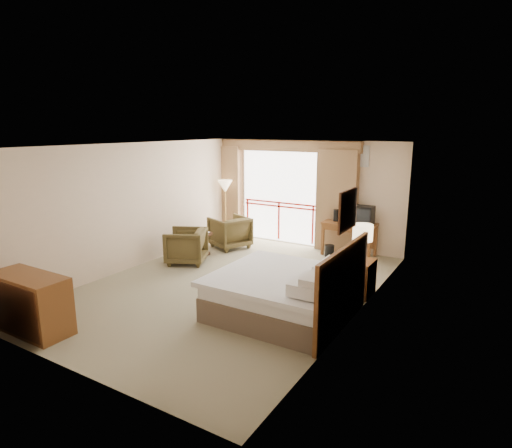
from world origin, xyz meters
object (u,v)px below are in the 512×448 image
Objects in this scene: armchair_near at (187,263)px; floor_lamp at (225,188)px; nightstand at (359,278)px; desk at (350,230)px; tv at (363,215)px; side_table at (203,240)px; dresser at (30,303)px; table_lamp at (363,233)px; armchair_far at (230,247)px; wastebasket at (329,251)px; bed at (286,293)px.

floor_lamp reaches higher than armchair_near.
armchair_near is 0.54× the size of floor_lamp.
nightstand is 0.77× the size of armchair_near.
tv is (0.30, -0.06, 0.39)m from desk.
desk is 3.93m from armchair_near.
armchair_near is at bearing -176.37° from nightstand.
side_table is (-3.05, -1.79, -0.27)m from desk.
armchair_near is 0.79m from side_table.
dresser is (-2.81, -6.27, -0.19)m from desk.
table_lamp is at bearing 91.45° from nightstand.
table_lamp is 2.55m from desk.
side_table is at bearing 9.59° from armchair_far.
tv is 1.74× the size of wastebasket.
dresser is at bearing -133.55° from table_lamp.
side_table is at bearing 90.93° from dresser.
table_lamp reaches higher than wastebasket.
armchair_far is 0.95m from side_table.
side_table is at bearing 159.65° from armchair_near.
nightstand is 2.47m from tv.
desk is (-0.99, 2.34, 0.30)m from nightstand.
bed is 3.92m from dresser.
armchair_far is at bearing 148.98° from armchair_near.
bed is 4.18m from armchair_far.
desk is (-0.21, 3.77, 0.25)m from bed.
floor_lamp reaches higher than desk.
wastebasket is at bearing -175.39° from tv.
wastebasket is (-1.35, 1.98, -0.19)m from nightstand.
armchair_far is (-3.83, 1.40, -0.33)m from nightstand.
armchair_far is (-2.84, -0.94, -0.63)m from desk.
floor_lamp is at bearing 176.32° from wastebasket.
dresser reaches higher than desk.
nightstand is 2.55m from desk.
table_lamp is at bearing -63.54° from desk.
table_lamp reaches higher than dresser.
bed is at bearing -31.30° from side_table.
wastebasket is 0.32× the size of armchair_near.
tv is (-0.69, 2.27, 0.69)m from nightstand.
armchair_far is (-3.05, 2.83, -0.38)m from bed.
side_table is (-3.35, -1.73, -0.66)m from tv.
table_lamp is (0.77, 1.48, 0.78)m from bed.
floor_lamp is (-3.15, 0.20, 1.24)m from wastebasket.
nightstand is 0.41× the size of floor_lamp.
armchair_far is at bearing 88.24° from dresser.
floor_lamp reaches higher than tv.
tv is at bearing 1.41° from floor_lamp.
floor_lamp reaches higher than armchair_far.
floor_lamp is 6.23m from dresser.
table_lamp is 4.14m from side_table.
dresser is (-3.11, -6.21, -0.58)m from tv.
armchair_far is (-3.83, 1.35, -1.16)m from table_lamp.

